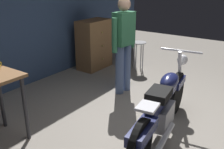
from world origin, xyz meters
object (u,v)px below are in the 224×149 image
object	(u,v)px
motorcycle	(163,106)
wooden_dresser	(94,44)
shop_stool	(139,48)
person_standing	(124,42)

from	to	relation	value
motorcycle	wooden_dresser	distance (m)	3.00
shop_stool	wooden_dresser	bearing A→B (deg)	116.44
person_standing	wooden_dresser	bearing A→B (deg)	-115.11
motorcycle	wooden_dresser	world-z (taller)	wooden_dresser
motorcycle	person_standing	xyz separation A→B (m)	(0.93, 1.21, 0.48)
person_standing	wooden_dresser	distance (m)	1.53
person_standing	shop_stool	distance (m)	1.33
motorcycle	person_standing	bearing A→B (deg)	44.33
person_standing	wooden_dresser	size ratio (longest dim) A/B	1.52
motorcycle	wooden_dresser	size ratio (longest dim) A/B	1.98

